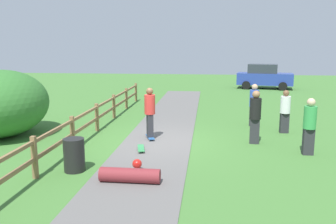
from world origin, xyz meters
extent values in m
plane|color=#427533|center=(0.00, 0.00, 0.00)|extent=(60.00, 60.00, 0.00)
cube|color=#605E5B|center=(0.00, 0.00, 0.01)|extent=(2.40, 28.00, 0.02)
cube|color=olive|center=(-2.60, -3.86, 0.55)|extent=(0.12, 0.12, 1.10)
cube|color=olive|center=(-2.60, -1.29, 0.55)|extent=(0.12, 0.12, 1.10)
cube|color=olive|center=(-2.60, 1.29, 0.55)|extent=(0.12, 0.12, 1.10)
cube|color=olive|center=(-2.60, 3.86, 0.55)|extent=(0.12, 0.12, 1.10)
cube|color=olive|center=(-2.60, 6.43, 0.55)|extent=(0.12, 0.12, 1.10)
cube|color=olive|center=(-2.60, 9.00, 0.55)|extent=(0.12, 0.12, 1.10)
cube|color=olive|center=(-2.60, 0.00, 0.50)|extent=(0.08, 18.00, 0.09)
cube|color=olive|center=(-2.60, 0.00, 0.95)|extent=(0.08, 18.00, 0.09)
ellipsoid|color=#33702D|center=(-5.83, 0.11, 1.23)|extent=(3.26, 3.91, 2.47)
cylinder|color=black|center=(-1.80, -3.24, 0.45)|extent=(0.56, 0.56, 0.90)
cube|color=#265999|center=(-0.32, 0.25, 0.09)|extent=(0.46, 0.82, 0.02)
cylinder|color=silver|center=(-0.48, 0.48, 0.05)|extent=(0.05, 0.07, 0.06)
cylinder|color=silver|center=(-0.34, 0.53, 0.05)|extent=(0.05, 0.07, 0.06)
cylinder|color=silver|center=(-0.29, -0.04, 0.05)|extent=(0.05, 0.07, 0.06)
cylinder|color=silver|center=(-0.15, 0.01, 0.05)|extent=(0.05, 0.07, 0.06)
cube|color=#2D2D33|center=(-0.32, 0.25, 0.52)|extent=(0.30, 0.37, 0.83)
cylinder|color=red|center=(-0.32, 0.25, 1.27)|extent=(0.48, 0.48, 0.69)
sphere|color=brown|center=(-0.32, 0.25, 1.74)|extent=(0.25, 0.25, 0.25)
cylinder|color=maroon|center=(-0.14, -3.92, 0.20)|extent=(1.49, 0.37, 0.36)
sphere|color=red|center=(-0.13, -3.05, 0.20)|extent=(0.26, 0.26, 0.26)
cube|color=#338C4C|center=(-0.38, -1.20, 0.09)|extent=(0.37, 0.82, 0.02)
cylinder|color=silver|center=(-0.51, -0.95, 0.05)|extent=(0.04, 0.07, 0.06)
cylinder|color=silver|center=(-0.36, -0.91, 0.05)|extent=(0.04, 0.07, 0.06)
cylinder|color=silver|center=(-0.39, -1.49, 0.05)|extent=(0.04, 0.07, 0.06)
cylinder|color=silver|center=(-0.24, -1.46, 0.05)|extent=(0.04, 0.07, 0.06)
cube|color=#2D2D33|center=(3.65, 2.88, 0.41)|extent=(0.36, 0.37, 0.83)
cylinder|color=blue|center=(3.65, 2.88, 1.17)|extent=(0.54, 0.54, 0.69)
sphere|color=tan|center=(3.65, 2.88, 1.64)|extent=(0.25, 0.25, 0.25)
cube|color=#2D2D33|center=(3.34, 0.09, 0.43)|extent=(0.34, 0.23, 0.86)
cylinder|color=black|center=(3.34, 0.09, 1.22)|extent=(0.42, 0.42, 0.72)
sphere|color=#9E704C|center=(3.34, 0.09, 1.71)|extent=(0.26, 0.26, 0.26)
cube|color=#2D2D33|center=(4.83, -1.03, 0.42)|extent=(0.33, 0.21, 0.83)
cylinder|color=green|center=(4.83, -1.03, 1.18)|extent=(0.39, 0.39, 0.69)
sphere|color=beige|center=(4.83, -1.03, 1.65)|extent=(0.25, 0.25, 0.25)
cube|color=#2D2D33|center=(4.68, 1.77, 0.39)|extent=(0.34, 0.23, 0.78)
cylinder|color=white|center=(4.68, 1.77, 1.11)|extent=(0.42, 0.42, 0.65)
sphere|color=brown|center=(4.68, 1.77, 1.55)|extent=(0.23, 0.23, 0.23)
cube|color=#283D99|center=(6.14, 16.41, 0.77)|extent=(4.43, 2.39, 0.90)
cube|color=#2D333D|center=(5.95, 16.45, 1.57)|extent=(2.43, 1.91, 0.70)
cylinder|color=black|center=(7.62, 17.05, 0.32)|extent=(0.67, 0.34, 0.64)
cylinder|color=black|center=(7.32, 15.32, 0.32)|extent=(0.67, 0.34, 0.64)
cylinder|color=black|center=(4.96, 17.51, 0.32)|extent=(0.67, 0.34, 0.64)
cylinder|color=black|center=(4.66, 15.77, 0.32)|extent=(0.67, 0.34, 0.64)
camera|label=1|loc=(1.71, -12.04, 3.33)|focal=38.04mm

